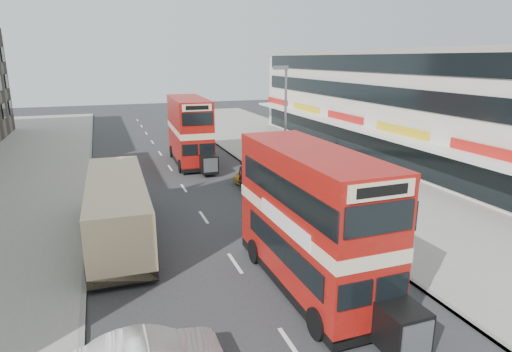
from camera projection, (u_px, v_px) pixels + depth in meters
name	position (u px, v px, depth m)	size (l,w,h in m)	color
road_surface	(184.00, 188.00, 29.78)	(12.00, 90.00, 0.01)	#28282B
pavement_right	(338.00, 172.00, 33.65)	(12.00, 90.00, 0.15)	gray
kerb_left	(89.00, 196.00, 27.78)	(0.20, 90.00, 0.16)	gray
kerb_right	(267.00, 179.00, 31.74)	(0.20, 90.00, 0.16)	gray
commercial_row	(412.00, 106.00, 36.84)	(9.90, 46.20, 9.30)	beige
street_lamp	(284.00, 118.00, 28.83)	(1.00, 0.20, 8.12)	slate
bus_main	(311.00, 219.00, 16.28)	(2.74, 9.53, 5.24)	black
bus_second	(190.00, 130.00, 36.28)	(2.97, 9.66, 5.27)	black
coach	(117.00, 207.00, 20.99)	(2.92, 10.57, 2.79)	black
car_right_a	(293.00, 196.00, 26.03)	(1.77, 4.35, 1.26)	#A71022
car_right_b	(261.00, 175.00, 31.06)	(1.89, 4.10, 1.14)	orange
pedestrian_near	(311.00, 182.00, 27.60)	(0.65, 0.44, 1.77)	gray
cyclist	(243.00, 182.00, 28.53)	(0.77, 1.97, 2.20)	gray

